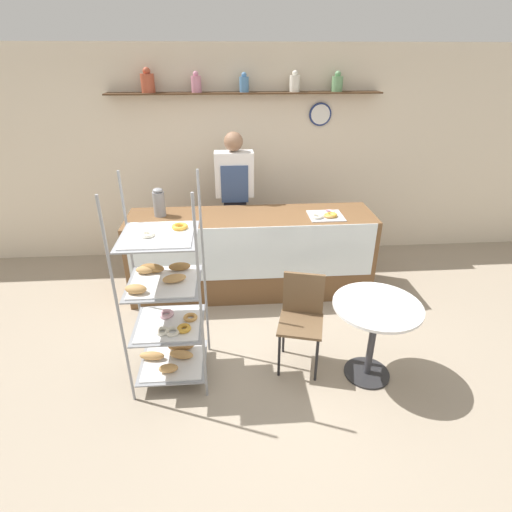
{
  "coord_description": "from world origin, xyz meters",
  "views": [
    {
      "loc": [
        -0.26,
        -3.05,
        2.56
      ],
      "look_at": [
        0.0,
        0.39,
        0.82
      ],
      "focal_mm": 28.0,
      "sensor_mm": 36.0,
      "label": 1
    }
  ],
  "objects": [
    {
      "name": "back_wall",
      "position": [
        -0.0,
        2.23,
        1.37
      ],
      "size": [
        10.0,
        0.3,
        2.7
      ],
      "color": "beige",
      "rests_on": "ground_plane"
    },
    {
      "name": "display_counter",
      "position": [
        0.0,
        1.11,
        0.48
      ],
      "size": [
        2.76,
        0.7,
        0.96
      ],
      "color": "brown",
      "rests_on": "ground_plane"
    },
    {
      "name": "cafe_table",
      "position": [
        0.94,
        -0.41,
        0.56
      ],
      "size": [
        0.73,
        0.73,
        0.74
      ],
      "color": "#262628",
      "rests_on": "ground_plane"
    },
    {
      "name": "coffee_carafe",
      "position": [
        -1.01,
        1.18,
        1.12
      ],
      "size": [
        0.13,
        0.13,
        0.32
      ],
      "color": "gray",
      "rests_on": "display_counter"
    },
    {
      "name": "donut_tray_counter",
      "position": [
        0.82,
        1.0,
        0.98
      ],
      "size": [
        0.38,
        0.35,
        0.05
      ],
      "color": "silver",
      "rests_on": "display_counter"
    },
    {
      "name": "person_worker",
      "position": [
        -0.17,
        1.67,
        0.98
      ],
      "size": [
        0.46,
        0.23,
        1.78
      ],
      "color": "#282833",
      "rests_on": "ground_plane"
    },
    {
      "name": "pastry_rack",
      "position": [
        -0.79,
        -0.25,
        0.71
      ],
      "size": [
        0.62,
        0.61,
        1.77
      ],
      "color": "gray",
      "rests_on": "ground_plane"
    },
    {
      "name": "cafe_chair",
      "position": [
        0.36,
        -0.17,
        0.53
      ],
      "size": [
        0.46,
        0.46,
        0.87
      ],
      "rotation": [
        0.0,
        0.0,
        6.03
      ],
      "color": "black",
      "rests_on": "ground_plane"
    },
    {
      "name": "ground_plane",
      "position": [
        0.0,
        0.0,
        0.0
      ],
      "size": [
        14.0,
        14.0,
        0.0
      ],
      "primitive_type": "plane",
      "color": "gray"
    }
  ]
}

